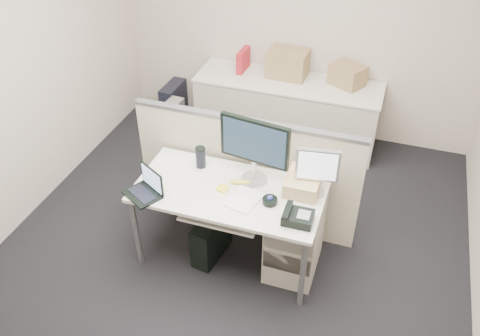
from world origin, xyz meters
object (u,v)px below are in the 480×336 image
(desk_phone, at_px, (298,218))
(desk, at_px, (229,196))
(laptop, at_px, (141,185))
(monitor_main, at_px, (254,152))

(desk_phone, bearing_deg, desk, 161.89)
(laptop, relative_size, desk_phone, 1.27)
(laptop, xyz_separation_m, desk_phone, (1.22, 0.10, -0.07))
(desk_phone, bearing_deg, laptop, -176.73)
(desk, height_order, laptop, laptop)
(desk, distance_m, monitor_main, 0.42)
(desk, relative_size, desk_phone, 6.73)
(desk, xyz_separation_m, laptop, (-0.62, -0.28, 0.17))
(monitor_main, bearing_deg, laptop, -140.92)
(laptop, distance_m, desk_phone, 1.23)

